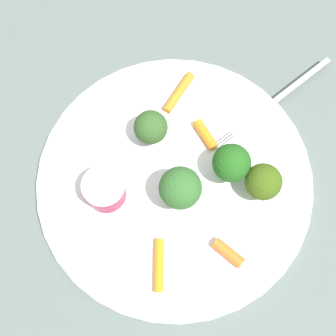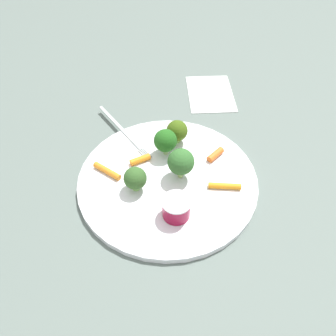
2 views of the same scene
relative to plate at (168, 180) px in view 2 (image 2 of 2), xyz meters
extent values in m
plane|color=#57655F|center=(0.00, 0.00, -0.01)|extent=(2.40, 2.40, 0.00)
cylinder|color=white|center=(0.00, 0.00, 0.00)|extent=(0.32, 0.32, 0.01)
cylinder|color=maroon|center=(-0.08, 0.00, 0.02)|extent=(0.05, 0.05, 0.03)
cylinder|color=silver|center=(-0.08, 0.00, 0.04)|extent=(0.05, 0.05, 0.00)
cylinder|color=#94B472|center=(0.06, -0.01, 0.01)|extent=(0.01, 0.01, 0.02)
sphere|color=#215A1B|center=(0.06, -0.01, 0.04)|extent=(0.04, 0.04, 0.04)
cylinder|color=#90B760|center=(0.00, -0.02, 0.02)|extent=(0.01, 0.01, 0.02)
sphere|color=#31632B|center=(0.00, -0.02, 0.04)|extent=(0.05, 0.05, 0.05)
cylinder|color=#83C460|center=(-0.01, 0.06, 0.01)|extent=(0.01, 0.01, 0.01)
sphere|color=#325926|center=(-0.01, 0.06, 0.03)|extent=(0.04, 0.04, 0.04)
cylinder|color=#83C158|center=(0.09, -0.03, 0.01)|extent=(0.01, 0.01, 0.01)
sphere|color=#3C5715|center=(0.09, -0.03, 0.03)|extent=(0.04, 0.04, 0.04)
cylinder|color=orange|center=(0.04, -0.10, 0.01)|extent=(0.03, 0.04, 0.01)
cylinder|color=orange|center=(-0.04, -0.09, 0.01)|extent=(0.02, 0.06, 0.01)
cylinder|color=orange|center=(0.05, 0.04, 0.01)|extent=(0.02, 0.04, 0.01)
cylinder|color=orange|center=(0.03, 0.11, 0.01)|extent=(0.05, 0.05, 0.01)
cube|color=#B0B9B9|center=(0.15, 0.07, 0.01)|extent=(0.15, 0.08, 0.00)
cube|color=#B0B9B9|center=(0.07, 0.03, 0.01)|extent=(0.03, 0.01, 0.00)
cube|color=#B0B9B9|center=(0.07, 0.03, 0.01)|extent=(0.03, 0.01, 0.00)
cube|color=#B0B9B9|center=(0.07, 0.03, 0.01)|extent=(0.03, 0.01, 0.00)
cube|color=#B0B9B9|center=(0.06, 0.04, 0.01)|extent=(0.03, 0.01, 0.00)
cube|color=white|center=(0.25, -0.15, 0.00)|extent=(0.16, 0.12, 0.00)
camera|label=1|loc=(-0.05, -0.16, 0.52)|focal=50.37mm
camera|label=2|loc=(-0.39, 0.07, 0.46)|focal=36.29mm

